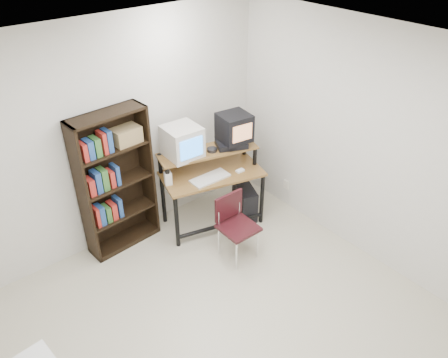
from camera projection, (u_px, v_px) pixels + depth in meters
floor at (227, 335)px, 4.16m from camera, size 4.00×4.00×0.01m
ceiling at (229, 68)px, 2.75m from camera, size 4.00×4.00×0.01m
back_wall at (110, 139)px, 4.75m from camera, size 4.00×0.01×2.60m
right_wall at (375, 151)px, 4.53m from camera, size 0.01×4.00×2.60m
computer_desk at (211, 175)px, 5.27m from camera, size 1.31×0.89×0.98m
crt_monitor at (182, 142)px, 5.01m from camera, size 0.41×0.42×0.37m
vcr at (231, 144)px, 5.26m from camera, size 0.44×0.39×0.08m
crt_tv at (234, 127)px, 5.18m from camera, size 0.39×0.39×0.33m
cd_spindle at (212, 150)px, 5.17m from camera, size 0.14×0.14×0.05m
keyboard at (210, 179)px, 5.12m from camera, size 0.47×0.22×0.03m
mousepad at (239, 172)px, 5.28m from camera, size 0.26×0.23×0.01m
mouse at (240, 171)px, 5.25m from camera, size 0.10×0.06×0.03m
desk_speaker at (168, 179)px, 4.98m from camera, size 0.10×0.10×0.17m
pc_tower at (245, 201)px, 5.65m from camera, size 0.36×0.49×0.42m
school_chair at (235, 221)px, 4.87m from camera, size 0.39×0.39×0.77m
bookshelf at (115, 180)px, 4.85m from camera, size 0.86×0.34×1.68m
wall_outlet at (286, 185)px, 5.81m from camera, size 0.02×0.08×0.12m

